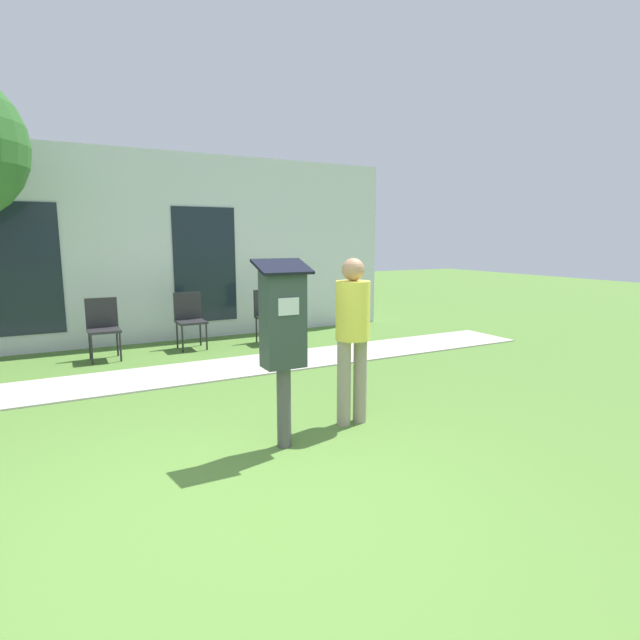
% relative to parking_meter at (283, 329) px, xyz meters
% --- Properties ---
extents(ground_plane, '(40.00, 40.00, 0.00)m').
position_rel_parking_meter_xyz_m(ground_plane, '(-0.66, -0.85, -1.02)').
color(ground_plane, '#517A33').
extents(sidewalk, '(12.00, 1.10, 0.02)m').
position_rel_parking_meter_xyz_m(sidewalk, '(-0.66, 2.72, -1.01)').
color(sidewalk, '#B7B2A8').
rests_on(sidewalk, ground).
extents(building_facade, '(10.00, 0.26, 3.20)m').
position_rel_parking_meter_xyz_m(building_facade, '(-0.66, 5.15, 0.58)').
color(building_facade, silver).
rests_on(building_facade, ground).
extents(parking_meter, '(0.44, 0.31, 1.59)m').
position_rel_parking_meter_xyz_m(parking_meter, '(0.00, 0.00, 0.00)').
color(parking_meter, '#4C4C4C').
rests_on(parking_meter, ground).
extents(person_standing, '(0.32, 0.32, 1.58)m').
position_rel_parking_meter_xyz_m(person_standing, '(0.79, 0.19, -0.09)').
color(person_standing, gray).
rests_on(person_standing, ground).
extents(outdoor_chair_left, '(0.44, 0.44, 0.90)m').
position_rel_parking_meter_xyz_m(outdoor_chair_left, '(-1.05, 4.14, -0.49)').
color(outdoor_chair_left, '#262628').
rests_on(outdoor_chair_left, ground).
extents(outdoor_chair_middle, '(0.44, 0.44, 0.90)m').
position_rel_parking_meter_xyz_m(outdoor_chair_middle, '(0.25, 4.30, -0.49)').
color(outdoor_chair_middle, '#262628').
rests_on(outdoor_chair_middle, ground).
extents(outdoor_chair_right, '(0.44, 0.44, 0.90)m').
position_rel_parking_meter_xyz_m(outdoor_chair_right, '(1.56, 4.13, -0.49)').
color(outdoor_chair_right, '#262628').
rests_on(outdoor_chair_right, ground).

